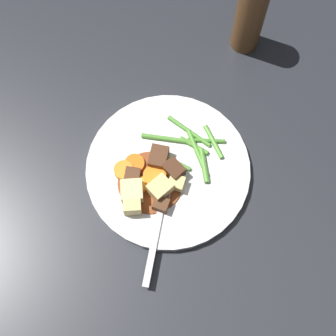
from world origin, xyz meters
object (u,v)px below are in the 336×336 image
object	(u,v)px
meat_chunk_1	(132,178)
meat_chunk_2	(175,168)
potato_chunk_3	(160,189)
meat_chunk_0	(161,205)
dinner_plate	(168,170)
carrot_slice_1	(139,185)
potato_chunk_1	(176,183)
carrot_slice_0	(124,171)
meat_chunk_3	(160,156)
fork	(158,225)
carrot_slice_2	(155,176)
pepper_mill	(250,16)
potato_chunk_2	(132,191)
carrot_slice_3	(135,164)
potato_chunk_0	(131,203)

from	to	relation	value
meat_chunk_1	meat_chunk_2	size ratio (longest dim) A/B	0.94
potato_chunk_3	meat_chunk_0	distance (m)	0.02
dinner_plate	meat_chunk_2	world-z (taller)	meat_chunk_2
carrot_slice_1	potato_chunk_1	xyz separation A→B (m)	(-0.04, 0.04, 0.00)
carrot_slice_0	meat_chunk_3	xyz separation A→B (m)	(-0.05, 0.03, 0.01)
meat_chunk_2	carrot_slice_1	bearing A→B (deg)	-24.76
meat_chunk_2	fork	xyz separation A→B (m)	(0.08, 0.04, -0.01)
carrot_slice_2	potato_chunk_1	size ratio (longest dim) A/B	1.51
meat_chunk_1	meat_chunk_2	xyz separation A→B (m)	(-0.05, 0.04, 0.00)
carrot_slice_0	carrot_slice_1	size ratio (longest dim) A/B	1.14
pepper_mill	meat_chunk_3	bearing A→B (deg)	7.86
potato_chunk_2	meat_chunk_3	distance (m)	0.07
carrot_slice_2	potato_chunk_1	distance (m)	0.04
carrot_slice_3	fork	bearing A→B (deg)	61.40
potato_chunk_2	meat_chunk_2	bearing A→B (deg)	160.73
carrot_slice_1	pepper_mill	xyz separation A→B (m)	(-0.32, -0.04, 0.05)
carrot_slice_2	dinner_plate	bearing A→B (deg)	168.41
carrot_slice_1	carrot_slice_3	world-z (taller)	carrot_slice_1
meat_chunk_1	meat_chunk_0	bearing A→B (deg)	86.45
potato_chunk_1	pepper_mill	world-z (taller)	pepper_mill
meat_chunk_0	fork	size ratio (longest dim) A/B	0.14
potato_chunk_0	pepper_mill	distance (m)	0.36
carrot_slice_0	potato_chunk_2	distance (m)	0.04
potato_chunk_2	meat_chunk_1	size ratio (longest dim) A/B	1.14
potato_chunk_3	meat_chunk_2	size ratio (longest dim) A/B	1.08
carrot_slice_0	potato_chunk_3	xyz separation A→B (m)	(-0.01, 0.06, 0.01)
carrot_slice_0	potato_chunk_0	distance (m)	0.06
potato_chunk_3	meat_chunk_3	xyz separation A→B (m)	(-0.04, -0.04, -0.00)
meat_chunk_0	meat_chunk_2	size ratio (longest dim) A/B	0.73
dinner_plate	meat_chunk_1	bearing A→B (deg)	-30.23
meat_chunk_3	meat_chunk_1	bearing A→B (deg)	-10.48
carrot_slice_2	meat_chunk_2	xyz separation A→B (m)	(-0.03, 0.02, 0.01)
carrot_slice_1	meat_chunk_0	size ratio (longest dim) A/B	1.20
potato_chunk_2	fork	world-z (taller)	potato_chunk_2
carrot_slice_1	potato_chunk_0	xyz separation A→B (m)	(0.03, 0.01, 0.01)
carrot_slice_0	carrot_slice_3	size ratio (longest dim) A/B	0.98
carrot_slice_1	potato_chunk_1	world-z (taller)	potato_chunk_1
potato_chunk_0	meat_chunk_1	bearing A→B (deg)	-140.73
carrot_slice_0	potato_chunk_3	bearing A→B (deg)	101.36
dinner_plate	carrot_slice_2	size ratio (longest dim) A/B	7.25
potato_chunk_2	meat_chunk_1	xyz separation A→B (m)	(-0.02, -0.02, -0.00)
potato_chunk_0	meat_chunk_0	bearing A→B (deg)	128.40
carrot_slice_0	potato_chunk_2	bearing A→B (deg)	62.29
potato_chunk_1	meat_chunk_3	size ratio (longest dim) A/B	0.68
potato_chunk_2	potato_chunk_3	world-z (taller)	potato_chunk_3
carrot_slice_3	potato_chunk_0	bearing A→B (deg)	37.30
potato_chunk_1	meat_chunk_1	size ratio (longest dim) A/B	0.82
potato_chunk_1	meat_chunk_2	distance (m)	0.02
carrot_slice_2	meat_chunk_0	size ratio (longest dim) A/B	1.60
potato_chunk_1	meat_chunk_3	world-z (taller)	meat_chunk_3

